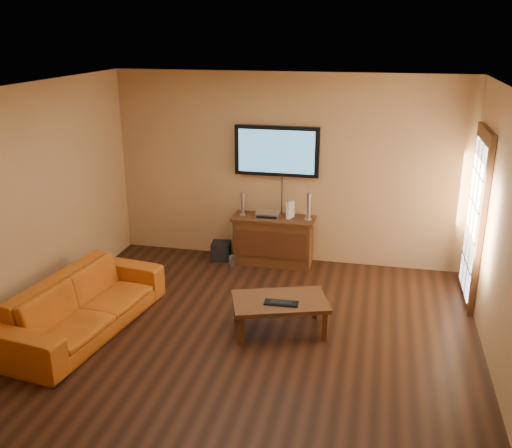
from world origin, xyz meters
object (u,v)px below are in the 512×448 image
(television, at_px, (277,151))
(av_receiver, at_px, (268,215))
(game_console, at_px, (290,210))
(keyboard, at_px, (281,303))
(subwoofer, at_px, (221,251))
(media_console, at_px, (273,240))
(bottle, at_px, (232,262))
(speaker_right, at_px, (308,207))
(sofa, at_px, (84,296))
(speaker_left, at_px, (243,205))
(coffee_table, at_px, (280,304))

(television, xyz_separation_m, av_receiver, (-0.08, -0.20, -0.88))
(game_console, relative_size, keyboard, 0.61)
(subwoofer, bearing_deg, av_receiver, -5.23)
(media_console, height_order, bottle, media_console)
(speaker_right, bearing_deg, game_console, 175.95)
(television, height_order, keyboard, television)
(bottle, xyz_separation_m, keyboard, (1.02, -1.68, 0.30))
(game_console, xyz_separation_m, keyboard, (0.24, -2.04, -0.42))
(game_console, bearing_deg, sofa, -109.53)
(speaker_right, xyz_separation_m, keyboard, (-0.01, -2.02, -0.48))
(sofa, bearing_deg, speaker_left, -19.70)
(speaker_left, distance_m, subwoofer, 0.79)
(sofa, height_order, bottle, sofa)
(television, relative_size, keyboard, 3.15)
(game_console, bearing_deg, keyboard, -63.94)
(media_console, xyz_separation_m, subwoofer, (-0.78, -0.04, -0.22))
(media_console, height_order, television, television)
(game_console, xyz_separation_m, subwoofer, (-1.01, -0.07, -0.68))
(media_console, bearing_deg, bottle, -148.94)
(game_console, distance_m, bottle, 1.11)
(sofa, xyz_separation_m, speaker_right, (2.19, 2.39, 0.46))
(sofa, relative_size, av_receiver, 6.40)
(av_receiver, bearing_deg, sofa, -127.03)
(av_receiver, bearing_deg, keyboard, -76.85)
(subwoofer, relative_size, bottle, 1.27)
(speaker_left, relative_size, keyboard, 0.88)
(speaker_left, xyz_separation_m, bottle, (-0.08, -0.33, -0.75))
(sofa, xyz_separation_m, subwoofer, (0.92, 2.33, -0.29))
(television, bearing_deg, speaker_left, -158.48)
(av_receiver, bearing_deg, subwoofer, 179.12)
(coffee_table, bearing_deg, keyboard, -71.68)
(sofa, height_order, speaker_left, speaker_left)
(speaker_right, distance_m, game_console, 0.27)
(television, distance_m, speaker_left, 0.91)
(speaker_right, bearing_deg, media_console, -178.38)
(av_receiver, relative_size, bottle, 1.59)
(television, distance_m, av_receiver, 0.91)
(speaker_left, bearing_deg, av_receiver, -3.98)
(coffee_table, relative_size, speaker_left, 3.58)
(speaker_left, bearing_deg, subwoofer, -171.97)
(speaker_right, relative_size, subwoofer, 1.46)
(subwoofer, bearing_deg, media_console, -3.99)
(television, distance_m, game_console, 0.85)
(television, xyz_separation_m, game_console, (0.23, -0.15, -0.80))
(keyboard, bearing_deg, speaker_left, 114.80)
(coffee_table, relative_size, subwoofer, 4.47)
(bottle, bearing_deg, speaker_right, 18.13)
(coffee_table, bearing_deg, bottle, 121.72)
(television, xyz_separation_m, speaker_right, (0.49, -0.17, -0.74))
(coffee_table, xyz_separation_m, subwoofer, (-1.23, 1.88, -0.20))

